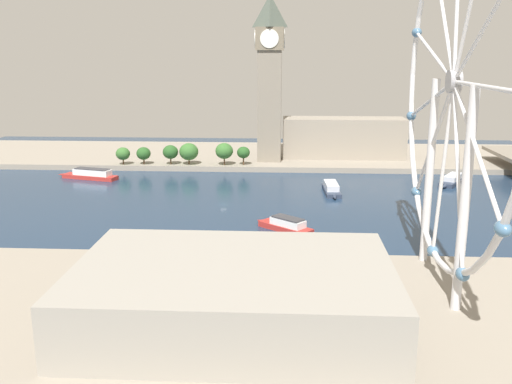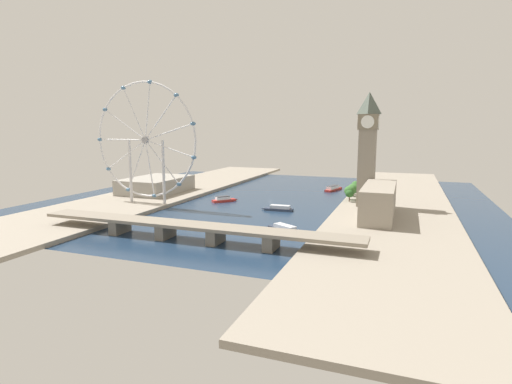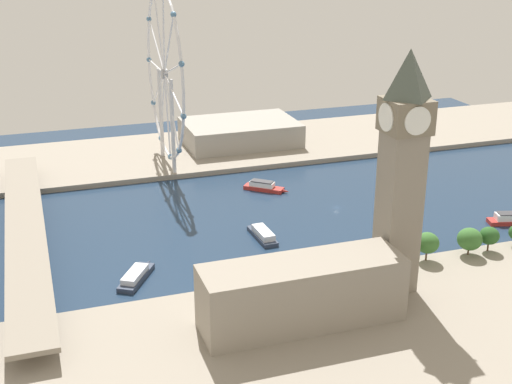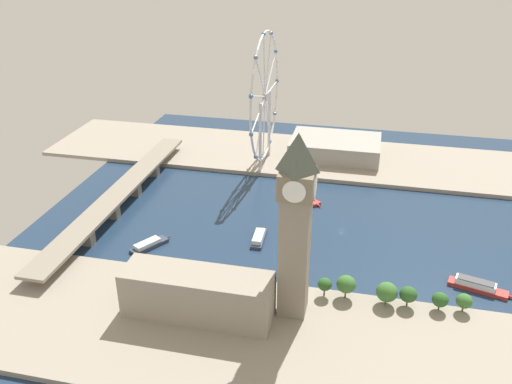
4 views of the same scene
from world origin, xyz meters
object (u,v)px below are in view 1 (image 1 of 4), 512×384
at_px(tour_boat_0, 90,174).
at_px(riverside_hall, 234,294).
at_px(parliament_block, 343,138).
at_px(tour_boat_2, 452,180).
at_px(tour_boat_1, 331,189).
at_px(ferris_wheel, 454,85).
at_px(tour_boat_3, 286,225).
at_px(clock_tower, 270,76).

bearing_deg(tour_boat_0, riverside_hall, 134.62).
relative_size(parliament_block, tour_boat_2, 2.72).
bearing_deg(tour_boat_0, parliament_block, -142.34).
xyz_separation_m(tour_boat_0, tour_boat_1, (23.70, 125.98, -0.39)).
bearing_deg(ferris_wheel, parliament_block, -177.63).
bearing_deg(tour_boat_3, ferris_wheel, 168.54).
bearing_deg(riverside_hall, parliament_block, 168.25).
xyz_separation_m(parliament_block, ferris_wheel, (194.66, 8.04, 42.04)).
height_order(clock_tower, tour_boat_2, clock_tower).
bearing_deg(tour_boat_2, clock_tower, -83.27).
height_order(clock_tower, tour_boat_3, clock_tower).
xyz_separation_m(ferris_wheel, tour_boat_2, (-137.44, 42.61, -55.15)).
relative_size(parliament_block, tour_boat_1, 2.64).
relative_size(clock_tower, tour_boat_0, 2.64).
height_order(parliament_block, tour_boat_3, parliament_block).
bearing_deg(riverside_hall, tour_boat_1, 166.76).
height_order(ferris_wheel, tour_boat_2, ferris_wheel).
bearing_deg(parliament_block, tour_boat_0, -67.87).
bearing_deg(clock_tower, tour_boat_2, 65.45).
relative_size(clock_tower, tour_boat_2, 3.49).
height_order(clock_tower, parliament_block, clock_tower).
relative_size(ferris_wheel, tour_boat_1, 3.76).
bearing_deg(tour_boat_0, tour_boat_1, -175.13).
xyz_separation_m(ferris_wheel, tour_boat_3, (-53.86, -42.53, -54.86)).
distance_m(riverside_hall, tour_boat_3, 83.06).
xyz_separation_m(ferris_wheel, tour_boat_1, (-114.53, -20.80, -55.03)).
bearing_deg(tour_boat_3, riverside_hall, 122.04).
height_order(ferris_wheel, tour_boat_1, ferris_wheel).
distance_m(tour_boat_0, tour_boat_3, 134.11).
bearing_deg(clock_tower, tour_boat_3, 4.65).
relative_size(clock_tower, parliament_block, 1.28).
xyz_separation_m(clock_tower, riverside_hall, (208.99, -1.44, -41.66)).
bearing_deg(tour_boat_1, parliament_block, 168.47).
bearing_deg(tour_boat_2, tour_boat_0, -58.96).
distance_m(clock_tower, tour_boat_2, 116.38).
height_order(tour_boat_0, tour_boat_3, tour_boat_0).
bearing_deg(tour_boat_3, tour_boat_0, 1.27).
xyz_separation_m(tour_boat_0, tour_boat_2, (0.78, 189.40, -0.52)).
xyz_separation_m(tour_boat_1, tour_boat_2, (-22.92, 63.42, -0.13)).
bearing_deg(riverside_hall, ferris_wheel, 117.21).
bearing_deg(tour_boat_0, ferris_wheel, 152.25).
bearing_deg(tour_boat_1, tour_boat_3, -22.19).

